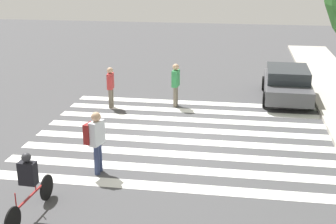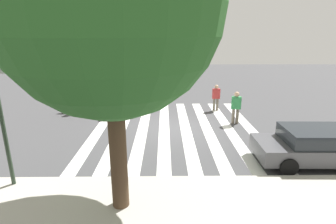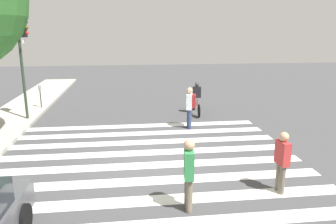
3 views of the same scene
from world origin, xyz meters
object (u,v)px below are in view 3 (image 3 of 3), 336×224
object	(u,v)px
cyclist_near_curb	(197,97)
parking_meter	(40,91)
pedestrian_adult_blue_shirt	(189,171)
traffic_light	(23,47)
pedestrian_child_with_backpack	(282,159)
pedestrian_adult_tall_backpack	(190,104)

from	to	relation	value
cyclist_near_curb	parking_meter	bearing A→B (deg)	81.33
parking_meter	pedestrian_adult_blue_shirt	xyz separation A→B (m)	(-10.85, -6.02, -0.04)
traffic_light	parking_meter	world-z (taller)	traffic_light
pedestrian_child_with_backpack	traffic_light	bearing A→B (deg)	-137.43
parking_meter	pedestrian_adult_tall_backpack	size ratio (longest dim) A/B	0.77
pedestrian_adult_blue_shirt	pedestrian_child_with_backpack	bearing A→B (deg)	-69.97
pedestrian_adult_blue_shirt	cyclist_near_curb	world-z (taller)	pedestrian_adult_blue_shirt
pedestrian_adult_tall_backpack	cyclist_near_curb	bearing A→B (deg)	-1.44
pedestrian_adult_blue_shirt	pedestrian_adult_tall_backpack	xyz separation A→B (m)	(6.64, -1.29, 0.05)
cyclist_near_curb	traffic_light	bearing A→B (deg)	96.75
parking_meter	pedestrian_adult_blue_shirt	distance (m)	12.41
parking_meter	pedestrian_adult_tall_backpack	bearing A→B (deg)	-119.97
traffic_light	pedestrian_child_with_backpack	bearing A→B (deg)	-133.26
parking_meter	cyclist_near_curb	distance (m)	8.31
pedestrian_adult_blue_shirt	pedestrian_child_with_backpack	xyz separation A→B (m)	(0.58, -2.58, -0.06)
parking_meter	pedestrian_child_with_backpack	bearing A→B (deg)	-140.08
traffic_light	pedestrian_child_with_backpack	distance (m)	12.02
traffic_light	pedestrian_adult_tall_backpack	size ratio (longest dim) A/B	2.71
parking_meter	pedestrian_child_with_backpack	distance (m)	13.39
parking_meter	pedestrian_adult_tall_backpack	world-z (taller)	pedestrian_adult_tall_backpack
cyclist_near_curb	pedestrian_adult_tall_backpack	bearing A→B (deg)	165.19
parking_meter	pedestrian_child_with_backpack	xyz separation A→B (m)	(-10.27, -8.59, -0.10)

